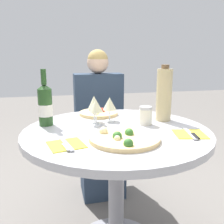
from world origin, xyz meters
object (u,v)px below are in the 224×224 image
(wine_bottle, at_px, (45,105))
(seated_diner, at_px, (100,131))
(pizza_large, at_px, (124,138))
(dining_table, at_px, (116,156))
(chair_behind_diner, at_px, (98,134))
(tall_carafe, at_px, (164,95))

(wine_bottle, bearing_deg, seated_diner, 53.79)
(seated_diner, relative_size, wine_bottle, 3.77)
(pizza_large, bearing_deg, seated_diner, 86.87)
(wine_bottle, bearing_deg, dining_table, -23.89)
(seated_diner, bearing_deg, chair_behind_diner, -90.00)
(pizza_large, xyz_separation_m, wine_bottle, (-0.36, 0.35, 0.10))
(dining_table, height_order, seated_diner, seated_diner)
(chair_behind_diner, bearing_deg, dining_table, 87.42)
(tall_carafe, bearing_deg, dining_table, -159.93)
(pizza_large, bearing_deg, dining_table, 86.61)
(pizza_large, distance_m, tall_carafe, 0.47)
(tall_carafe, bearing_deg, wine_bottle, 176.14)
(chair_behind_diner, height_order, seated_diner, seated_diner)
(chair_behind_diner, distance_m, wine_bottle, 0.91)
(seated_diner, relative_size, tall_carafe, 3.56)
(pizza_large, relative_size, tall_carafe, 0.99)
(chair_behind_diner, xyz_separation_m, pizza_large, (-0.05, -1.04, 0.32))
(chair_behind_diner, height_order, wine_bottle, wine_bottle)
(seated_diner, height_order, tall_carafe, seated_diner)
(seated_diner, distance_m, wine_bottle, 0.77)
(chair_behind_diner, relative_size, wine_bottle, 2.86)
(dining_table, relative_size, wine_bottle, 3.17)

